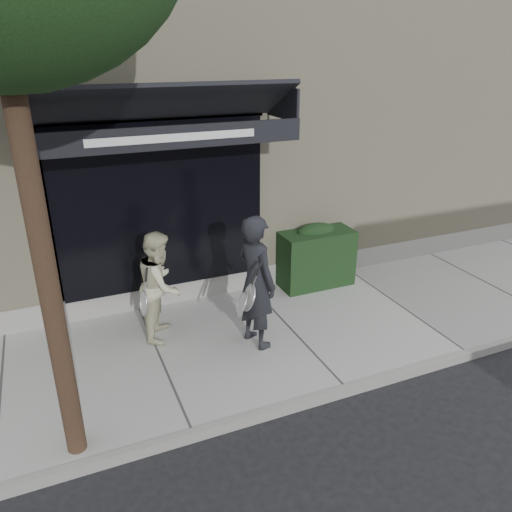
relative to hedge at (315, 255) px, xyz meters
name	(u,v)px	position (x,y,z in m)	size (l,w,h in m)	color
ground	(290,335)	(-1.10, -1.25, -0.66)	(80.00, 80.00, 0.00)	black
sidewalk	(290,332)	(-1.10, -1.25, -0.60)	(20.00, 3.00, 0.12)	#A4A49F
curb	(345,390)	(-1.10, -2.80, -0.59)	(20.00, 0.10, 0.14)	gray
building_facade	(190,114)	(-1.11, 3.71, 2.08)	(14.30, 8.04, 5.64)	#BFB492
hedge	(315,255)	(0.00, 0.00, 0.00)	(1.30, 0.70, 1.14)	black
pedestrian_front	(256,282)	(-1.73, -1.40, 0.43)	(0.75, 0.86, 1.93)	black
pedestrian_back	(160,285)	(-2.90, -0.65, 0.27)	(0.87, 0.96, 1.61)	beige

